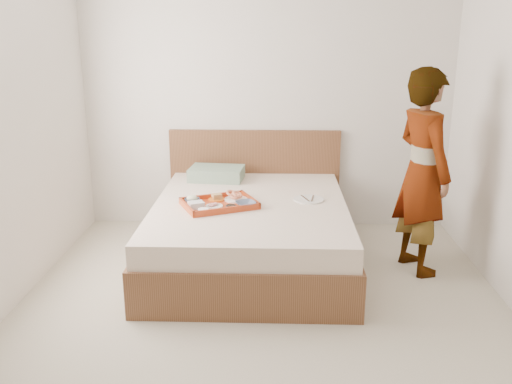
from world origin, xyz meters
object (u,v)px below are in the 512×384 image
object	(u,v)px
bed	(250,233)
person	(423,172)
tray	(219,203)
dinner_plate	(309,199)

from	to	relation	value
bed	person	bearing A→B (deg)	-2.52
person	tray	bearing A→B (deg)	72.34
bed	dinner_plate	xyz separation A→B (m)	(0.48, 0.08, 0.27)
bed	tray	world-z (taller)	tray
bed	dinner_plate	world-z (taller)	dinner_plate
bed	tray	size ratio (longest dim) A/B	3.61
tray	person	xyz separation A→B (m)	(1.60, 0.05, 0.26)
tray	dinner_plate	xyz separation A→B (m)	(0.72, 0.19, -0.02)
bed	dinner_plate	distance (m)	0.56
dinner_plate	person	bearing A→B (deg)	-9.39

